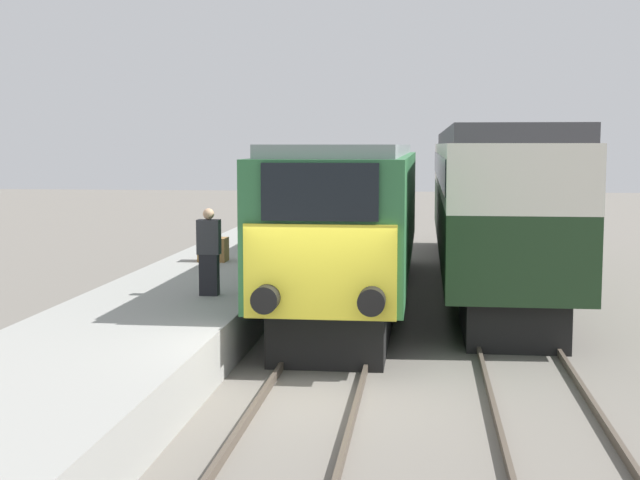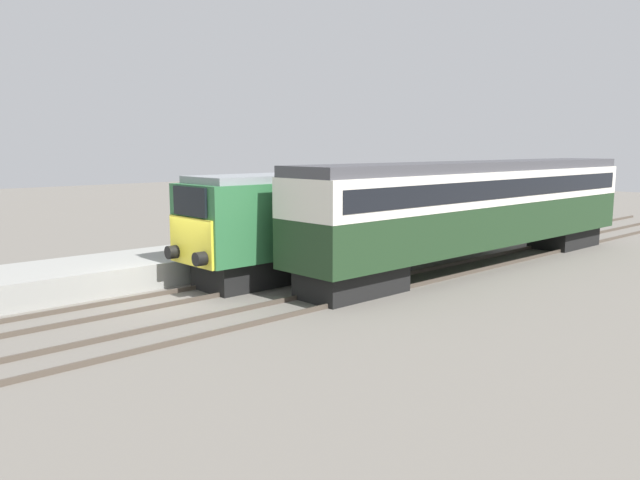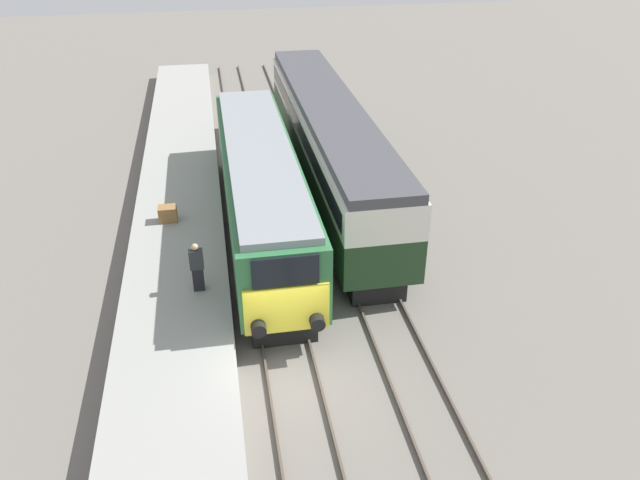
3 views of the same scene
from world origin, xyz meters
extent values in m
plane|color=slate|center=(0.00, 0.00, 0.00)|extent=(120.00, 120.00, 0.00)
cube|color=gray|center=(-3.30, 8.00, 0.43)|extent=(3.50, 50.00, 0.87)
cube|color=#4C4238|center=(-0.72, 5.00, 0.07)|extent=(0.07, 60.00, 0.14)
cube|color=#4C4238|center=(0.72, 5.00, 0.07)|extent=(0.07, 60.00, 0.14)
cube|color=#4C4238|center=(2.68, 5.00, 0.07)|extent=(0.07, 60.00, 0.14)
cube|color=#4C4238|center=(4.12, 5.00, 0.07)|extent=(0.07, 60.00, 0.14)
cube|color=black|center=(0.00, 3.46, 0.50)|extent=(2.03, 4.00, 1.00)
cube|color=black|center=(0.00, 13.47, 0.50)|extent=(2.03, 4.00, 1.00)
cube|color=#2D6B3D|center=(0.00, 8.47, 2.29)|extent=(2.70, 15.01, 2.58)
cube|color=yellow|center=(0.00, 0.92, 1.77)|extent=(2.48, 0.10, 1.55)
cube|color=black|center=(0.00, 0.92, 3.06)|extent=(1.89, 0.10, 0.93)
cube|color=gray|center=(0.00, 8.47, 3.70)|extent=(2.38, 14.41, 0.24)
cylinder|color=black|center=(-0.85, 0.71, 1.35)|extent=(0.44, 0.35, 0.44)
cylinder|color=black|center=(0.85, 0.71, 1.35)|extent=(0.44, 0.35, 0.44)
cube|color=black|center=(3.40, 4.82, 0.47)|extent=(1.89, 3.60, 0.95)
cube|color=black|center=(3.40, 19.44, 0.47)|extent=(1.89, 3.60, 0.95)
cube|color=#1E381E|center=(3.40, 12.13, 1.76)|extent=(2.70, 19.02, 1.62)
cube|color=silver|center=(3.40, 12.13, 3.20)|extent=(2.71, 19.02, 1.27)
cube|color=black|center=(3.40, 12.13, 3.20)|extent=(2.75, 18.26, 0.70)
cube|color=#424247|center=(3.40, 12.13, 4.02)|extent=(2.48, 19.02, 0.36)
cube|color=black|center=(-2.52, 3.74, 1.27)|extent=(0.36, 0.24, 0.81)
cube|color=#333338|center=(-2.52, 3.74, 2.02)|extent=(0.44, 0.26, 0.68)
sphere|color=tan|center=(-2.52, 3.74, 2.47)|extent=(0.22, 0.22, 0.22)
cube|color=olive|center=(-3.65, 8.78, 1.17)|extent=(0.70, 0.56, 0.60)
camera|label=1|loc=(1.67, -13.16, 3.81)|focal=50.00mm
camera|label=2|loc=(17.23, -9.42, 4.77)|focal=35.00mm
camera|label=3|loc=(-1.63, -13.50, 12.42)|focal=35.00mm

